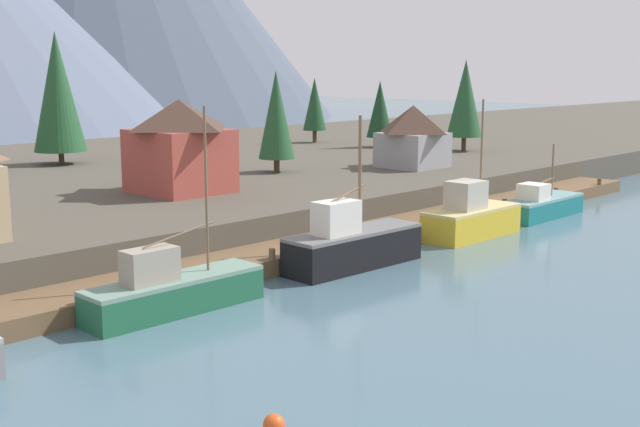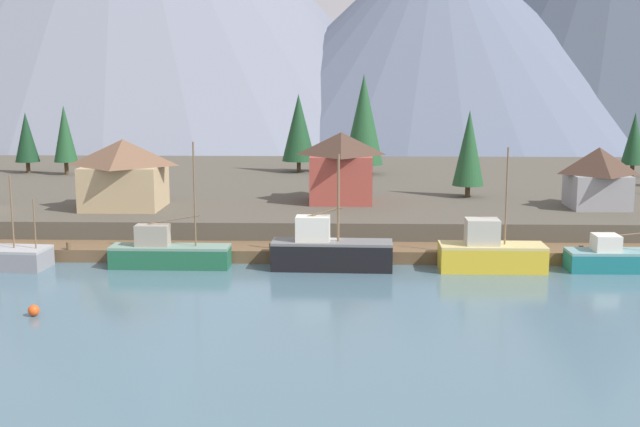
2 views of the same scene
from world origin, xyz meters
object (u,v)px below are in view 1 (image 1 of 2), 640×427
fishing_boat_green (172,291)px  conifer_near_left (380,109)px  conifer_near_right (58,92)px  fishing_boat_yellow (471,217)px  fishing_boat_black (352,245)px  fishing_boat_teal (541,205)px  conifer_far_right (315,104)px  channel_buoy (274,425)px  conifer_back_left (465,98)px  house_red (180,145)px  conifer_mid_left (276,115)px  house_grey (413,136)px

fishing_boat_green → conifer_near_left: (49.07, 28.34, 5.69)m
conifer_near_left → conifer_near_right: size_ratio=0.61×
fishing_boat_yellow → fishing_boat_black: bearing=-179.7°
fishing_boat_yellow → conifer_near_right: (-8.69, 39.47, 7.85)m
fishing_boat_teal → conifer_near_left: size_ratio=1.16×
fishing_boat_yellow → conifer_near_left: conifer_near_left is taller
conifer_far_right → channel_buoy: size_ratio=11.01×
conifer_near_left → conifer_back_left: 9.88m
house_red → fishing_boat_yellow: bearing=-56.8°
house_red → conifer_far_right: bearing=30.5°
conifer_mid_left → conifer_near_right: bearing=118.2°
fishing_boat_yellow → house_grey: fishing_boat_yellow is taller
conifer_mid_left → conifer_far_right: conifer_mid_left is taller
house_red → fishing_boat_green: bearing=-127.7°
conifer_far_right → conifer_back_left: bearing=-77.6°
fishing_boat_yellow → conifer_near_right: size_ratio=0.76×
fishing_boat_yellow → house_grey: 19.32m
conifer_near_right → house_red: bearing=-96.8°
house_red → conifer_back_left: 39.07m
fishing_boat_green → fishing_boat_yellow: (24.50, -0.30, 0.28)m
fishing_boat_yellow → house_red: (-11.34, 17.35, 4.56)m
house_grey → conifer_near_left: size_ratio=0.75×
house_grey → conifer_far_right: 26.11m
conifer_far_right → channel_buoy: bearing=-136.6°
fishing_boat_teal → house_grey: size_ratio=1.55×
fishing_boat_green → conifer_far_right: bearing=38.7°
conifer_back_left → conifer_far_right: 19.02m
channel_buoy → conifer_near_left: bearing=37.1°
fishing_boat_green → conifer_far_right: size_ratio=1.25×
fishing_boat_green → house_red: fishing_boat_green is taller
house_red → conifer_far_right: size_ratio=0.87×
conifer_back_left → conifer_far_right: size_ratio=1.26×
fishing_boat_green → conifer_back_left: (52.11, 19.05, 7.05)m
fishing_boat_teal → house_red: house_red is taller
fishing_boat_yellow → conifer_mid_left: bearing=86.8°
house_red → conifer_mid_left: bearing=15.0°
house_red → conifer_far_right: conifer_far_right is taller
fishing_boat_green → channel_buoy: (-5.52, -13.00, -0.72)m
fishing_boat_yellow → channel_buoy: fishing_boat_yellow is taller
conifer_mid_left → conifer_far_right: bearing=37.7°
house_red → house_grey: bearing=-7.0°
fishing_boat_black → conifer_far_right: size_ratio=1.19×
fishing_boat_green → fishing_boat_teal: fishing_boat_green is taller
conifer_mid_left → fishing_boat_yellow: bearing=-93.7°
house_red → conifer_near_left: size_ratio=0.90×
fishing_boat_yellow → house_red: 21.22m
fishing_boat_teal → fishing_boat_green: bearing=179.3°
conifer_back_left → channel_buoy: (-57.64, -32.05, -7.78)m
fishing_boat_yellow → conifer_near_right: bearing=102.9°
fishing_boat_teal → fishing_boat_black: bearing=179.8°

